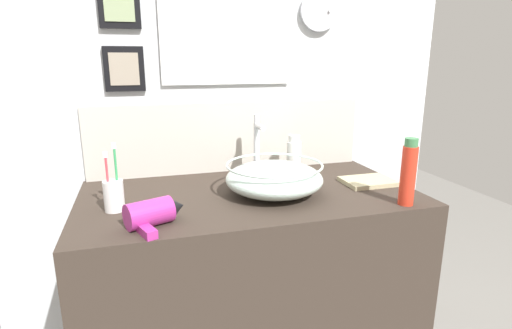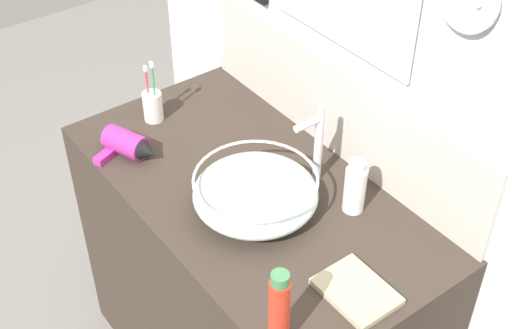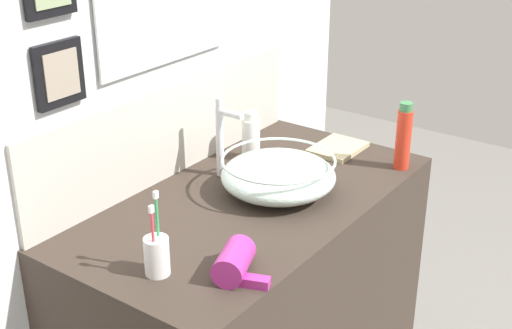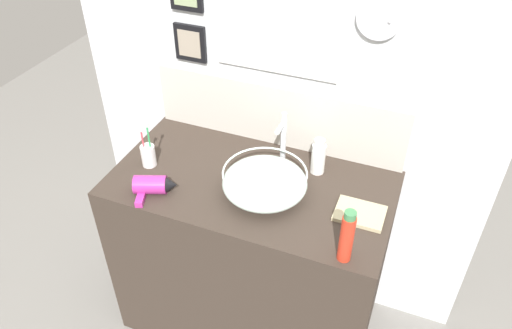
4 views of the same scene
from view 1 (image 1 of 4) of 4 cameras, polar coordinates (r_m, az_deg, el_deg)
name	(u,v)px [view 1 (image 1 of 4)]	position (r m, az deg, el deg)	size (l,w,h in m)	color
vanity_counter	(250,304)	(1.61, -0.83, -19.25)	(1.16, 0.61, 0.90)	#382D26
back_panel	(227,90)	(1.67, -4.10, 10.52)	(1.89, 0.09, 2.45)	silver
glass_bowl_sink	(274,178)	(1.38, 2.62, -1.96)	(0.34, 0.34, 0.11)	silver
faucet	(257,143)	(1.55, 0.18, 3.07)	(0.02, 0.10, 0.25)	silver
hair_drier	(154,213)	(1.16, -14.30, -6.71)	(0.18, 0.17, 0.08)	#B22D8C
toothbrush_cup	(114,195)	(1.30, -19.65, -4.08)	(0.06, 0.06, 0.21)	white
shampoo_bottle	(294,156)	(1.62, 5.42, 1.20)	(0.06, 0.06, 0.16)	white
spray_bottle	(408,173)	(1.35, 20.93, -1.14)	(0.05, 0.05, 0.22)	red
hand_towel	(368,181)	(1.57, 15.70, -2.34)	(0.19, 0.14, 0.02)	tan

